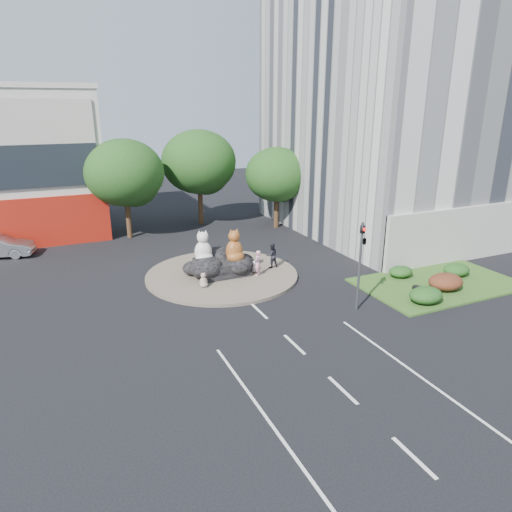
{
  "coord_description": "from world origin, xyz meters",
  "views": [
    {
      "loc": [
        -9.5,
        -16.78,
        10.79
      ],
      "look_at": [
        1.33,
        7.43,
        2.0
      ],
      "focal_mm": 32.0,
      "sensor_mm": 36.0,
      "label": 1
    }
  ],
  "objects_px": {
    "cat_white": "(203,246)",
    "pedestrian_pink": "(258,263)",
    "kitten_calico": "(203,280)",
    "kitten_white": "(254,266)",
    "pedestrian_dark": "(272,255)",
    "litter_bin": "(416,293)",
    "cat_tabby": "(234,245)"
  },
  "relations": [
    {
      "from": "cat_tabby",
      "to": "pedestrian_pink",
      "type": "height_order",
      "value": "cat_tabby"
    },
    {
      "from": "cat_tabby",
      "to": "litter_bin",
      "type": "bearing_deg",
      "value": -49.67
    },
    {
      "from": "litter_bin",
      "to": "pedestrian_dark",
      "type": "bearing_deg",
      "value": 123.37
    },
    {
      "from": "litter_bin",
      "to": "kitten_calico",
      "type": "bearing_deg",
      "value": 148.29
    },
    {
      "from": "cat_white",
      "to": "litter_bin",
      "type": "relative_size",
      "value": 2.76
    },
    {
      "from": "cat_white",
      "to": "cat_tabby",
      "type": "distance_m",
      "value": 2.01
    },
    {
      "from": "cat_white",
      "to": "pedestrian_dark",
      "type": "xyz_separation_m",
      "value": [
        4.73,
        -0.4,
        -1.12
      ]
    },
    {
      "from": "pedestrian_dark",
      "to": "litter_bin",
      "type": "relative_size",
      "value": 2.2
    },
    {
      "from": "pedestrian_pink",
      "to": "pedestrian_dark",
      "type": "relative_size",
      "value": 0.98
    },
    {
      "from": "cat_white",
      "to": "pedestrian_pink",
      "type": "height_order",
      "value": "cat_white"
    },
    {
      "from": "kitten_white",
      "to": "litter_bin",
      "type": "distance_m",
      "value": 10.32
    },
    {
      "from": "kitten_white",
      "to": "pedestrian_dark",
      "type": "xyz_separation_m",
      "value": [
        1.48,
        0.32,
        0.47
      ]
    },
    {
      "from": "cat_tabby",
      "to": "pedestrian_pink",
      "type": "relative_size",
      "value": 1.3
    },
    {
      "from": "pedestrian_pink",
      "to": "kitten_white",
      "type": "bearing_deg",
      "value": -138.0
    },
    {
      "from": "kitten_white",
      "to": "cat_tabby",
      "type": "bearing_deg",
      "value": 124.09
    },
    {
      "from": "cat_tabby",
      "to": "pedestrian_dark",
      "type": "height_order",
      "value": "cat_tabby"
    },
    {
      "from": "pedestrian_pink",
      "to": "pedestrian_dark",
      "type": "height_order",
      "value": "pedestrian_dark"
    },
    {
      "from": "cat_tabby",
      "to": "pedestrian_dark",
      "type": "relative_size",
      "value": 1.27
    },
    {
      "from": "cat_tabby",
      "to": "kitten_white",
      "type": "distance_m",
      "value": 2.1
    },
    {
      "from": "pedestrian_pink",
      "to": "kitten_calico",
      "type": "bearing_deg",
      "value": -37.59
    },
    {
      "from": "kitten_white",
      "to": "pedestrian_dark",
      "type": "distance_m",
      "value": 1.58
    },
    {
      "from": "cat_white",
      "to": "litter_bin",
      "type": "xyz_separation_m",
      "value": [
        10.05,
        -8.49,
        -1.67
      ]
    },
    {
      "from": "pedestrian_dark",
      "to": "pedestrian_pink",
      "type": "bearing_deg",
      "value": 31.61
    },
    {
      "from": "cat_white",
      "to": "pedestrian_dark",
      "type": "height_order",
      "value": "cat_white"
    },
    {
      "from": "litter_bin",
      "to": "cat_white",
      "type": "bearing_deg",
      "value": 139.83
    },
    {
      "from": "cat_white",
      "to": "kitten_calico",
      "type": "distance_m",
      "value": 2.49
    },
    {
      "from": "pedestrian_pink",
      "to": "litter_bin",
      "type": "relative_size",
      "value": 2.16
    },
    {
      "from": "kitten_calico",
      "to": "kitten_white",
      "type": "distance_m",
      "value": 4.06
    },
    {
      "from": "kitten_white",
      "to": "pedestrian_pink",
      "type": "xyz_separation_m",
      "value": [
        -0.04,
        -0.69,
        0.45
      ]
    },
    {
      "from": "pedestrian_dark",
      "to": "kitten_calico",
      "type": "bearing_deg",
      "value": 13.36
    },
    {
      "from": "litter_bin",
      "to": "cat_tabby",
      "type": "bearing_deg",
      "value": 136.1
    },
    {
      "from": "cat_tabby",
      "to": "kitten_white",
      "type": "xyz_separation_m",
      "value": [
        1.35,
        -0.08,
        -1.6
      ]
    }
  ]
}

